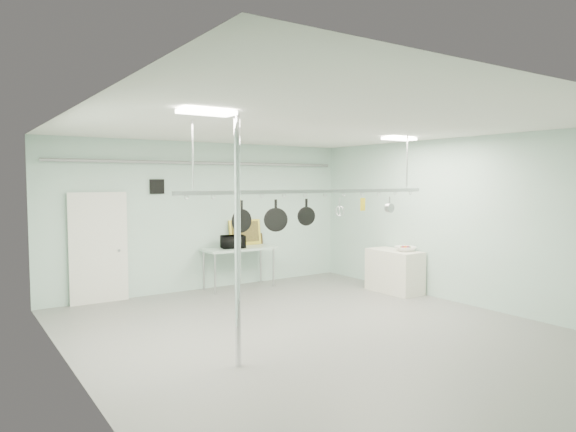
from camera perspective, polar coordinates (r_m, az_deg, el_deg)
floor at (r=8.23m, az=3.13°, el=-12.80°), size 8.00×8.00×0.00m
ceiling at (r=7.92m, az=3.22°, el=9.88°), size 7.00×8.00×0.02m
back_wall at (r=11.34m, az=-9.10°, el=-0.00°), size 7.00×0.02×3.20m
right_wall at (r=10.40m, az=18.68°, el=-0.51°), size 0.02×8.00×3.20m
door at (r=10.59m, az=-20.32°, el=-3.46°), size 1.10×0.10×2.20m
wall_vent at (r=10.88m, az=-14.36°, el=3.19°), size 0.30×0.04×0.30m
conduit_pipe at (r=11.24m, az=-8.97°, el=5.83°), size 6.60×0.07×0.07m
chrome_pole at (r=6.50m, az=-5.62°, el=-2.88°), size 0.08×0.08×3.20m
prep_table at (r=11.34m, az=-5.47°, el=-3.87°), size 1.60×0.70×0.91m
side_cabinet at (r=11.19m, az=11.75°, el=-6.02°), size 0.60×1.20×0.90m
pot_rack at (r=8.24m, az=3.04°, el=2.96°), size 4.80×0.06×1.00m
light_panel_left at (r=6.10m, az=-9.03°, el=11.34°), size 0.65×0.30×0.05m
light_panel_right at (r=9.96m, az=12.25°, el=8.40°), size 0.65×0.30×0.05m
microwave at (r=11.23m, az=-6.13°, el=-2.87°), size 0.56×0.44×0.28m
coffee_canister at (r=11.26m, az=-5.46°, el=-2.97°), size 0.21×0.21×0.23m
painting_large at (r=11.72m, az=-4.81°, el=-1.83°), size 0.78×0.15×0.58m
painting_small at (r=11.89m, az=-3.50°, el=-2.54°), size 0.30×0.09×0.25m
fruit_bowl at (r=11.00m, az=12.92°, el=-3.58°), size 0.53×0.53×0.10m
skillet_left at (r=7.53m, az=-5.18°, el=-0.03°), size 0.35×0.09×0.47m
skillet_mid at (r=7.83m, az=-1.37°, el=0.04°), size 0.35×0.23×0.50m
skillet_right at (r=8.15m, az=2.05°, el=0.47°), size 0.30×0.13×0.42m
whisk at (r=8.57m, az=5.76°, el=1.03°), size 0.19×0.19×0.29m
grater at (r=8.90m, az=8.30°, el=1.30°), size 0.10×0.05×0.24m
saucepan at (r=9.35m, az=11.21°, el=1.25°), size 0.19×0.14×0.28m
fruit_cluster at (r=10.99m, az=12.92°, el=-3.37°), size 0.24×0.24×0.09m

